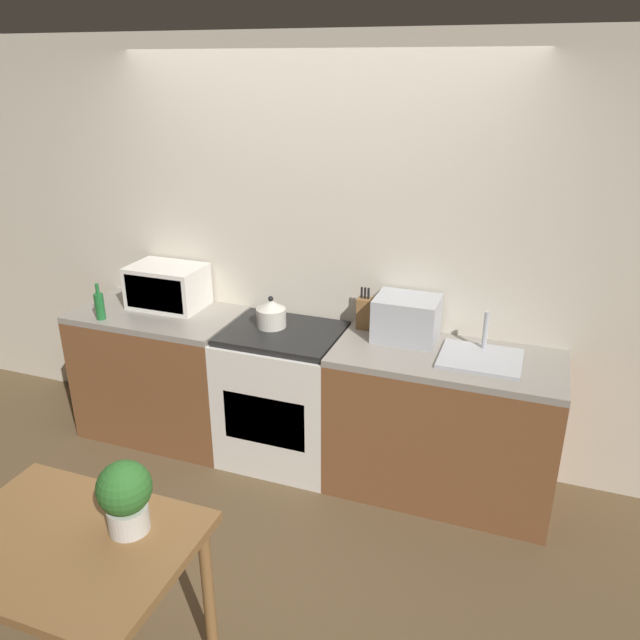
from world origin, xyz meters
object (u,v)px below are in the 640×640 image
at_px(dining_table, 69,561).
at_px(toaster_oven, 406,319).
at_px(microwave, 167,286).
at_px(stove_range, 284,395).
at_px(kettle, 271,314).
at_px(bottle, 100,305).

bearing_deg(dining_table, toaster_oven, 66.56).
relative_size(microwave, dining_table, 0.51).
xyz_separation_m(stove_range, microwave, (-0.88, 0.12, 0.59)).
xyz_separation_m(toaster_oven, dining_table, (-0.85, -1.96, -0.37)).
relative_size(kettle, microwave, 0.42).
relative_size(kettle, dining_table, 0.21).
xyz_separation_m(bottle, toaster_oven, (1.91, 0.37, 0.04)).
bearing_deg(bottle, kettle, 13.75).
distance_m(stove_range, kettle, 0.55).
bearing_deg(microwave, dining_table, -68.16).
xyz_separation_m(microwave, bottle, (-0.28, -0.35, -0.05)).
distance_m(bottle, dining_table, 1.94).
distance_m(kettle, microwave, 0.80).
bearing_deg(kettle, microwave, 174.09).
relative_size(stove_range, kettle, 4.47).
bearing_deg(toaster_oven, dining_table, -113.44).
height_order(toaster_oven, dining_table, toaster_oven).
height_order(kettle, dining_table, kettle).
relative_size(bottle, dining_table, 0.25).
xyz_separation_m(kettle, microwave, (-0.80, 0.08, 0.05)).
bearing_deg(microwave, toaster_oven, 0.81).
bearing_deg(bottle, microwave, 50.72).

